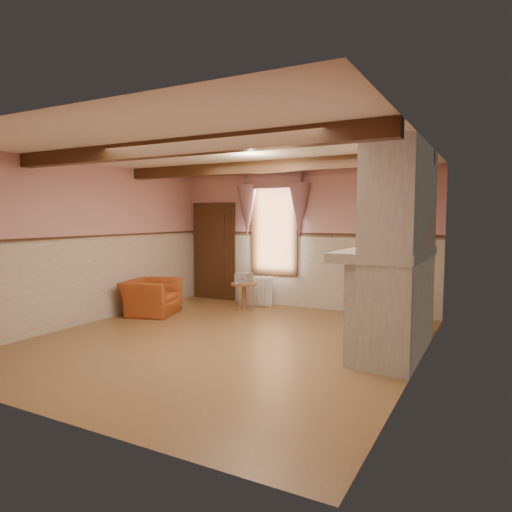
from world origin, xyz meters
The scene contains 26 objects.
floor centered at (0.00, 0.00, 0.00)m, with size 5.50×6.00×0.01m, color brown.
ceiling centered at (0.00, 0.00, 2.80)m, with size 5.50×6.00×0.01m, color silver.
wall_back centered at (0.00, 3.00, 1.40)m, with size 5.50×0.02×2.80m, color tan.
wall_front centered at (0.00, -3.00, 1.40)m, with size 5.50×0.02×2.80m, color tan.
wall_left centered at (-2.75, 0.00, 1.40)m, with size 0.02×6.00×2.80m, color tan.
wall_right centered at (2.75, 0.00, 1.40)m, with size 0.02×6.00×2.80m, color tan.
wainscot centered at (0.00, 0.00, 0.75)m, with size 5.50×6.00×1.50m, color beige, non-canonical shape.
chair_rail centered at (0.00, 0.00, 1.50)m, with size 5.50×6.00×0.08m, color black, non-canonical shape.
firebox centered at (2.00, 0.60, 0.45)m, with size 0.20×0.95×0.90m, color black.
armchair centered at (-2.25, 0.96, 0.33)m, with size 1.02×0.89×0.66m, color #994219.
side_table centered at (-0.86, 2.13, 0.28)m, with size 0.52×0.52×0.55m, color brown.
book_stack centered at (-0.87, 2.13, 0.65)m, with size 0.26×0.32×0.20m, color #B7AD8C.
radiator centered at (-0.90, 2.70, 0.30)m, with size 0.70×0.18×0.60m, color white.
bowl centered at (2.24, 0.53, 1.46)m, with size 0.35×0.35×0.08m, color brown.
mantel_clock centered at (2.24, 1.40, 1.52)m, with size 0.14×0.24×0.20m, color black.
oil_lamp centered at (2.24, 0.93, 1.56)m, with size 0.11×0.11×0.28m, color #B48C32.
candle_red centered at (2.24, -0.17, 1.50)m, with size 0.06×0.06×0.16m, color maroon.
jar_yellow centered at (2.24, 0.41, 1.48)m, with size 0.06×0.06×0.12m, color yellow.
fireplace centered at (2.42, 0.60, 1.40)m, with size 0.85×2.00×2.80m, color gray.
mantel centered at (2.24, 0.60, 1.36)m, with size 1.05×2.05×0.12m, color gray.
overmantel_mirror centered at (2.06, 0.60, 1.97)m, with size 0.06×1.44×1.04m, color silver.
door centered at (-2.10, 2.94, 1.05)m, with size 1.10×0.10×2.10m, color black.
window centered at (-0.60, 2.97, 1.65)m, with size 1.06×0.08×2.02m, color white.
window_drapes centered at (-0.60, 2.88, 2.25)m, with size 1.30×0.14×1.40m, color gray.
ceiling_beam_front centered at (0.00, -1.20, 2.70)m, with size 5.50×0.18×0.20m, color black.
ceiling_beam_back centered at (0.00, 1.20, 2.70)m, with size 5.50×0.18×0.20m, color black.
Camera 1 is at (3.59, -5.70, 1.86)m, focal length 32.00 mm.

